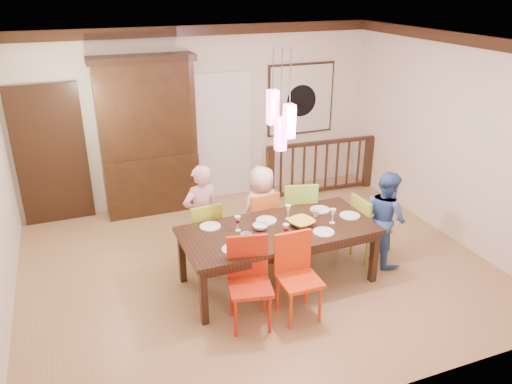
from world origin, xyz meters
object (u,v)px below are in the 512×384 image
object	(u,v)px
chair_end_right	(371,223)
balustrade	(321,166)
dining_table	(278,234)
person_far_left	(202,215)
chair_far_left	(202,228)
person_far_mid	(262,210)
person_end_right	(385,218)
china_hutch	(148,137)

from	to	relation	value
chair_end_right	balustrade	size ratio (longest dim) A/B	0.45
dining_table	person_far_left	size ratio (longest dim) A/B	1.73
chair_far_left	person_far_mid	size ratio (longest dim) A/B	0.73
person_far_left	person_end_right	world-z (taller)	person_far_left
chair_far_left	chair_end_right	bearing A→B (deg)	156.17
chair_far_left	chair_end_right	world-z (taller)	chair_end_right
chair_far_left	balustrade	distance (m)	3.08
china_hutch	person_far_mid	bearing A→B (deg)	-58.97
chair_far_left	person_far_mid	xyz separation A→B (m)	(0.86, 0.03, 0.10)
china_hutch	person_end_right	bearing A→B (deg)	-46.96
dining_table	person_end_right	size ratio (longest dim) A/B	1.87
person_end_right	person_far_left	bearing A→B (deg)	66.34
person_far_left	balustrade	bearing A→B (deg)	-160.58
chair_end_right	balustrade	world-z (taller)	balustrade
dining_table	person_end_right	xyz separation A→B (m)	(1.52, -0.05, -0.03)
chair_end_right	person_far_left	size ratio (longest dim) A/B	0.66
dining_table	china_hutch	world-z (taller)	china_hutch
chair_far_left	person_far_left	distance (m)	0.17
person_far_left	dining_table	bearing A→B (deg)	121.39
chair_far_left	balustrade	size ratio (longest dim) A/B	0.45
balustrade	person_far_mid	xyz separation A→B (m)	(-1.77, -1.58, 0.13)
person_far_left	person_end_right	size ratio (longest dim) A/B	1.08
person_far_mid	dining_table	bearing A→B (deg)	71.60
balustrade	dining_table	bearing A→B (deg)	-125.21
chair_far_left	person_far_left	bearing A→B (deg)	-110.80
balustrade	person_end_right	size ratio (longest dim) A/B	1.57
dining_table	person_far_left	distance (m)	1.10
balustrade	person_end_right	distance (m)	2.46
dining_table	person_far_left	xyz separation A→B (m)	(-0.75, 0.81, 0.02)
dining_table	person_far_left	world-z (taller)	person_far_left
chair_end_right	person_far_left	world-z (taller)	person_far_left
chair_end_right	person_far_left	distance (m)	2.27
person_far_mid	person_end_right	world-z (taller)	person_end_right
china_hutch	person_end_right	world-z (taller)	china_hutch
dining_table	balustrade	bearing A→B (deg)	50.56
chair_far_left	dining_table	bearing A→B (deg)	128.82
chair_far_left	balustrade	bearing A→B (deg)	-154.44
person_far_left	china_hutch	bearing A→B (deg)	-92.26
chair_far_left	chair_end_right	xyz separation A→B (m)	(2.16, -0.69, 0.00)
person_far_mid	person_end_right	size ratio (longest dim) A/B	0.98
chair_end_right	person_far_mid	world-z (taller)	person_far_mid
chair_far_left	person_far_left	world-z (taller)	person_far_left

